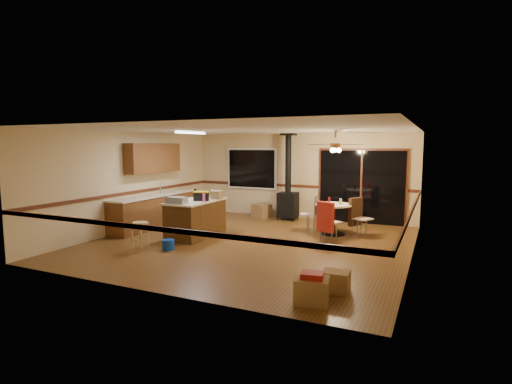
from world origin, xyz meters
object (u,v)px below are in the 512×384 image
Objects in this scene: bar_stool at (141,236)px; blue_bucket at (168,245)px; dining_table at (334,214)px; chair_near at (326,217)px; box_corner_b at (336,281)px; chair_left at (312,209)px; toolbox_black at (201,197)px; chair_right at (356,212)px; wood_stove at (288,196)px; box_under_window at (261,211)px; box_corner_a at (312,290)px; kitchen_island at (196,218)px; toolbox_grey at (177,200)px.

blue_bucket is (0.58, 0.21, -0.19)m from bar_stool.
chair_near is at bearing -87.98° from dining_table.
chair_left is at bearing 111.62° from box_corner_b.
toolbox_black is 3.87m from chair_right.
wood_stove is 2.27m from dining_table.
chair_left is 0.74× the size of chair_near.
bar_stool reaches higher than box_under_window.
bar_stool is at bearing -99.87° from box_under_window.
dining_table is at bearing 99.96° from box_corner_a.
box_corner_a is at bearing -36.85° from kitchen_island.
toolbox_grey is 3.51m from chair_near.
kitchen_island is at bearing -97.37° from box_under_window.
chair_left is at bearing -33.53° from box_under_window.
toolbox_grey is (-0.13, -0.60, 0.52)m from kitchen_island.
wood_stove is at bearing 75.55° from blue_bucket.
wood_stove is at bearing 150.48° from chair_right.
wood_stove is at bearing 140.76° from dining_table.
kitchen_island is 4.81m from box_corner_a.
toolbox_black reaches higher than blue_bucket.
bar_stool is 4.70m from dining_table.
chair_near is at bearing 35.74° from blue_bucket.
kitchen_island is at bearing 77.56° from toolbox_grey.
chair_left is at bearing -179.23° from chair_right.
box_under_window is 1.08× the size of box_corner_a.
box_under_window is at bearing 176.82° from wood_stove.
wood_stove reaches higher than box_corner_a.
wood_stove is 5.28× the size of toolbox_grey.
toolbox_grey reaches higher than bar_stool.
kitchen_island is 0.67× the size of wood_stove.
wood_stove is at bearing 68.57° from toolbox_grey.
blue_bucket is at bearing 166.37° from box_corner_b.
chair_near reaches higher than dining_table.
chair_left and chair_near have the same top height.
toolbox_grey is at bearing -145.14° from dining_table.
dining_table reaches higher than box_corner_a.
toolbox_grey is at bearing 150.16° from box_corner_a.
dining_table is 4.05m from box_corner_b.
chair_right is (3.42, 3.10, 0.49)m from blue_bucket.
dining_table is 1.32× the size of chair_near.
toolbox_black reaches higher than kitchen_island.
box_under_window is (0.26, 3.07, -0.79)m from toolbox_black.
blue_bucket is at bearing 19.75° from bar_stool.
chair_near is 1.45× the size of box_corner_a.
chair_near is (3.08, 0.75, 0.14)m from kitchen_island.
kitchen_island is 3.25× the size of box_under_window.
toolbox_black is at bearing -166.34° from chair_near.
chair_left is at bearing 106.71° from box_corner_a.
box_corner_b is (3.65, -5.39, -0.05)m from box_under_window.
chair_right is at bearing -22.89° from box_under_window.
toolbox_black is 1.65m from blue_bucket.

